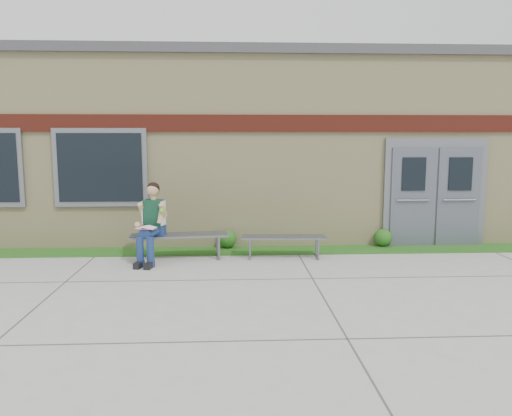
{
  "coord_description": "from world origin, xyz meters",
  "views": [
    {
      "loc": [
        -0.32,
        -7.4,
        2.28
      ],
      "look_at": [
        0.13,
        1.7,
        1.02
      ],
      "focal_mm": 35.0,
      "sensor_mm": 36.0,
      "label": 1
    }
  ],
  "objects": [
    {
      "name": "girl",
      "position": [
        -1.81,
        1.78,
        0.76
      ],
      "size": [
        0.55,
        0.95,
        1.48
      ],
      "rotation": [
        0.0,
        0.0,
        -0.21
      ],
      "color": "navy",
      "rests_on": "ground"
    },
    {
      "name": "shrub_east",
      "position": [
        2.89,
        2.85,
        0.21
      ],
      "size": [
        0.37,
        0.37,
        0.37
      ],
      "primitive_type": "sphere",
      "color": "#2D5416",
      "rests_on": "grass_strip"
    },
    {
      "name": "bench_right",
      "position": [
        0.68,
        2.0,
        0.33
      ],
      "size": [
        1.64,
        0.53,
        0.42
      ],
      "rotation": [
        0.0,
        0.0,
        -0.05
      ],
      "color": "slate",
      "rests_on": "ground"
    },
    {
      "name": "school_building",
      "position": [
        -0.0,
        5.99,
        2.1
      ],
      "size": [
        16.2,
        6.22,
        4.2
      ],
      "color": "beige",
      "rests_on": "ground"
    },
    {
      "name": "bench_left",
      "position": [
        -1.32,
        2.0,
        0.37
      ],
      "size": [
        1.89,
        0.7,
        0.48
      ],
      "rotation": [
        0.0,
        0.0,
        0.1
      ],
      "color": "slate",
      "rests_on": "ground"
    },
    {
      "name": "shrub_mid",
      "position": [
        -0.42,
        2.85,
        0.21
      ],
      "size": [
        0.38,
        0.38,
        0.38
      ],
      "primitive_type": "sphere",
      "color": "#2D5416",
      "rests_on": "grass_strip"
    },
    {
      "name": "ground",
      "position": [
        0.0,
        0.0,
        0.0
      ],
      "size": [
        80.0,
        80.0,
        0.0
      ],
      "primitive_type": "plane",
      "color": "#9E9E99",
      "rests_on": "ground"
    },
    {
      "name": "grass_strip",
      "position": [
        0.0,
        2.6,
        0.01
      ],
      "size": [
        16.0,
        0.8,
        0.02
      ],
      "primitive_type": "cube",
      "color": "#2D5416",
      "rests_on": "ground"
    }
  ]
}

